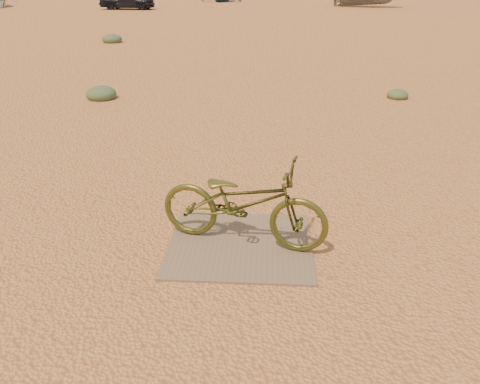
{
  "coord_description": "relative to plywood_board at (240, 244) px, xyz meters",
  "views": [
    {
      "loc": [
        0.33,
        -3.93,
        2.55
      ],
      "look_at": [
        0.07,
        0.18,
        0.61
      ],
      "focal_mm": 35.0,
      "sensor_mm": 36.0,
      "label": 1
    }
  ],
  "objects": [
    {
      "name": "bicycle",
      "position": [
        0.03,
        0.04,
        0.46
      ],
      "size": [
        1.81,
        0.97,
        0.9
      ],
      "primitive_type": "imported",
      "rotation": [
        0.0,
        0.0,
        1.34
      ],
      "color": "#46491D",
      "rests_on": "plywood_board"
    },
    {
      "name": "plywood_board",
      "position": [
        0.0,
        0.0,
        0.0
      ],
      "size": [
        1.47,
        1.33,
        0.02
      ],
      "primitive_type": "cube",
      "color": "brown",
      "rests_on": "ground"
    },
    {
      "name": "kale_c",
      "position": [
        -6.05,
        15.02,
        -0.01
      ],
      "size": [
        0.78,
        0.78,
        0.43
      ],
      "primitive_type": "ellipsoid",
      "color": "#495E3E",
      "rests_on": "ground"
    },
    {
      "name": "car",
      "position": [
        -10.53,
        33.15,
        0.68
      ],
      "size": [
        4.18,
        1.98,
        1.38
      ],
      "primitive_type": "imported",
      "rotation": [
        0.0,
        0.0,
        1.48
      ],
      "color": "black",
      "rests_on": "ground"
    },
    {
      "name": "ground",
      "position": [
        -0.07,
        -0.18,
        -0.01
      ],
      "size": [
        120.0,
        120.0,
        0.0
      ],
      "primitive_type": "plane",
      "color": "tan",
      "rests_on": "ground"
    },
    {
      "name": "kale_b",
      "position": [
        3.12,
        6.42,
        -0.01
      ],
      "size": [
        0.47,
        0.47,
        0.26
      ],
      "primitive_type": "ellipsoid",
      "color": "#495E3E",
      "rests_on": "ground"
    },
    {
      "name": "kale_a",
      "position": [
        -3.45,
        5.98,
        -0.01
      ],
      "size": [
        0.66,
        0.66,
        0.36
      ],
      "primitive_type": "ellipsoid",
      "color": "#495E3E",
      "rests_on": "ground"
    }
  ]
}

